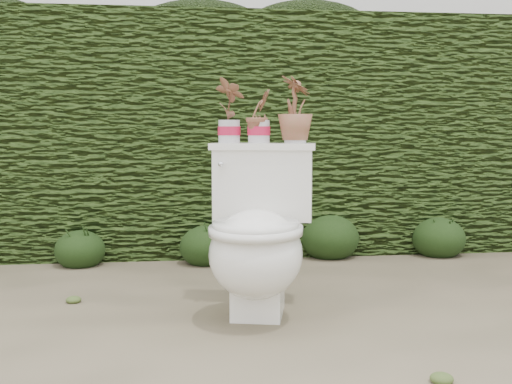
{
  "coord_description": "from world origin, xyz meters",
  "views": [
    {
      "loc": [
        -0.24,
        -2.99,
        0.84
      ],
      "look_at": [
        0.13,
        -0.03,
        0.55
      ],
      "focal_mm": 45.0,
      "sensor_mm": 36.0,
      "label": 1
    }
  ],
  "objects": [
    {
      "name": "potted_plant_right",
      "position": [
        0.33,
        0.02,
        0.93
      ],
      "size": [
        0.2,
        0.2,
        0.3
      ],
      "primitive_type": "imported",
      "rotation": [
        0.0,
        0.0,
        1.76
      ],
      "color": "#2F641F",
      "rests_on": "toilet"
    },
    {
      "name": "liriope_clump_4",
      "position": [
        0.77,
        1.11,
        0.15
      ],
      "size": [
        0.39,
        0.39,
        0.31
      ],
      "primitive_type": "ellipsoid",
      "color": "#213713",
      "rests_on": "ground"
    },
    {
      "name": "liriope_clump_3",
      "position": [
        -0.05,
        1.0,
        0.13
      ],
      "size": [
        0.34,
        0.34,
        0.27
      ],
      "primitive_type": "ellipsoid",
      "color": "#213713",
      "rests_on": "ground"
    },
    {
      "name": "toilet",
      "position": [
        0.13,
        -0.17,
        0.36
      ],
      "size": [
        0.6,
        0.76,
        0.78
      ],
      "rotation": [
        0.0,
        0.0,
        -0.23
      ],
      "color": "white",
      "rests_on": "ground"
    },
    {
      "name": "hedge",
      "position": [
        0.0,
        1.6,
        0.8
      ],
      "size": [
        8.0,
        1.0,
        1.6
      ],
      "primitive_type": "cube",
      "color": "#39531B",
      "rests_on": "ground"
    },
    {
      "name": "potted_plant_center",
      "position": [
        0.16,
        0.06,
        0.9
      ],
      "size": [
        0.17,
        0.17,
        0.24
      ],
      "primitive_type": "imported",
      "rotation": [
        0.0,
        0.0,
        0.71
      ],
      "color": "#2F641F",
      "rests_on": "toilet"
    },
    {
      "name": "potted_plant_left",
      "position": [
        0.02,
        0.1,
        0.92
      ],
      "size": [
        0.18,
        0.19,
        0.3
      ],
      "primitive_type": "imported",
      "rotation": [
        0.0,
        0.0,
        2.28
      ],
      "color": "#2F641F",
      "rests_on": "toilet"
    },
    {
      "name": "house_wall",
      "position": [
        0.6,
        6.0,
        2.0
      ],
      "size": [
        8.0,
        3.5,
        4.0
      ],
      "primitive_type": "cube",
      "color": "silver",
      "rests_on": "ground"
    },
    {
      "name": "liriope_clump_2",
      "position": [
        -0.83,
        1.04,
        0.12
      ],
      "size": [
        0.31,
        0.31,
        0.25
      ],
      "primitive_type": "ellipsoid",
      "color": "#213713",
      "rests_on": "ground"
    },
    {
      "name": "liriope_clump_5",
      "position": [
        1.51,
        1.07,
        0.14
      ],
      "size": [
        0.35,
        0.35,
        0.28
      ],
      "primitive_type": "ellipsoid",
      "color": "#213713",
      "rests_on": "ground"
    },
    {
      "name": "ground",
      "position": [
        0.0,
        0.0,
        0.0
      ],
      "size": [
        60.0,
        60.0,
        0.0
      ],
      "primitive_type": "plane",
      "color": "#807458",
      "rests_on": "ground"
    }
  ]
}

